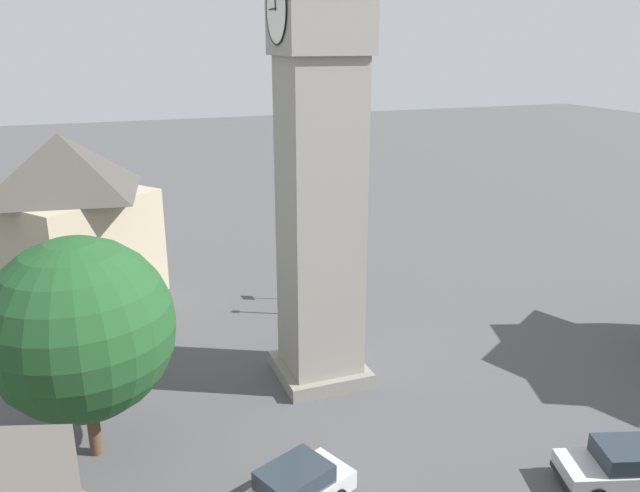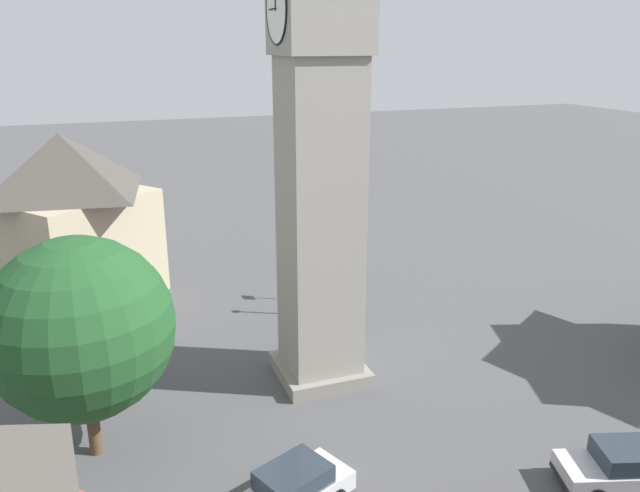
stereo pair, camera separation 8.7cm
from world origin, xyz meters
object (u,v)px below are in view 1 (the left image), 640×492
(pedestrian, at_px, (100,359))
(building_corner_back, at_px, (67,216))
(clock_tower, at_px, (320,38))
(road_sign, at_px, (296,268))
(car_white_side, at_px, (625,466))
(car_red_corner, at_px, (77,338))
(car_blue_kerb, at_px, (292,491))
(lamp_post, at_px, (335,257))
(tree, at_px, (81,329))

(pedestrian, height_order, building_corner_back, building_corner_back)
(clock_tower, relative_size, road_sign, 8.55)
(car_white_side, bearing_deg, pedestrian, 50.29)
(pedestrian, xyz_separation_m, road_sign, (5.46, -10.61, 0.89))
(road_sign, bearing_deg, car_red_corner, 102.13)
(pedestrian, bearing_deg, car_blue_kerb, -153.42)
(lamp_post, relative_size, road_sign, 1.79)
(building_corner_back, bearing_deg, road_sign, -113.21)
(pedestrian, distance_m, building_corner_back, 11.15)
(building_corner_back, bearing_deg, clock_tower, -143.27)
(clock_tower, distance_m, tree, 13.30)
(tree, distance_m, building_corner_back, 15.71)
(clock_tower, bearing_deg, lamp_post, -27.63)
(car_blue_kerb, relative_size, tree, 0.56)
(car_blue_kerb, relative_size, road_sign, 1.59)
(tree, bearing_deg, pedestrian, -4.05)
(car_red_corner, height_order, lamp_post, lamp_post)
(clock_tower, height_order, road_sign, clock_tower)
(clock_tower, relative_size, tree, 3.00)
(car_blue_kerb, distance_m, lamp_post, 14.88)
(car_blue_kerb, xyz_separation_m, road_sign, (15.93, -5.38, 1.14))
(clock_tower, height_order, car_blue_kerb, clock_tower)
(tree, xyz_separation_m, lamp_post, (7.87, -12.22, -1.50))
(car_blue_kerb, relative_size, car_white_side, 1.00)
(pedestrian, xyz_separation_m, lamp_post, (2.62, -11.85, 2.34))
(car_white_side, xyz_separation_m, road_sign, (18.57, 5.17, 1.14))
(car_red_corner, xyz_separation_m, pedestrian, (-2.98, -0.96, 0.25))
(building_corner_back, xyz_separation_m, road_sign, (-4.98, -11.62, -2.86))
(car_white_side, height_order, tree, tree)
(car_blue_kerb, xyz_separation_m, car_white_side, (-2.64, -10.54, 0.00))
(tree, height_order, building_corner_back, building_corner_back)
(lamp_post, bearing_deg, car_red_corner, 88.39)
(car_white_side, height_order, pedestrian, pedestrian)
(car_red_corner, xyz_separation_m, building_corner_back, (7.47, 0.06, 4.00))
(car_red_corner, height_order, building_corner_back, building_corner_back)
(pedestrian, bearing_deg, lamp_post, -77.55)
(tree, bearing_deg, building_corner_back, 2.34)
(car_blue_kerb, xyz_separation_m, pedestrian, (10.46, 5.23, 0.25))
(road_sign, bearing_deg, building_corner_back, 66.79)
(car_white_side, distance_m, tree, 18.42)
(clock_tower, height_order, lamp_post, clock_tower)
(car_red_corner, bearing_deg, building_corner_back, 0.45)
(tree, relative_size, road_sign, 2.85)
(car_red_corner, relative_size, building_corner_back, 0.41)
(tree, relative_size, building_corner_back, 0.74)
(car_white_side, relative_size, building_corner_back, 0.41)
(tree, bearing_deg, car_red_corner, 4.06)
(lamp_post, bearing_deg, clock_tower, 152.37)
(car_blue_kerb, distance_m, car_white_side, 10.87)
(building_corner_back, bearing_deg, car_blue_kerb, -163.36)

